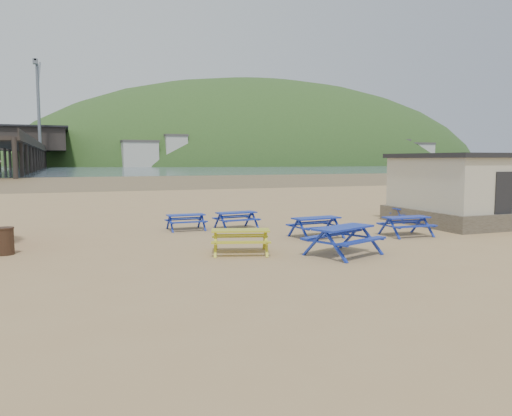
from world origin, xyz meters
name	(u,v)px	position (x,y,z in m)	size (l,w,h in m)	color
ground	(282,238)	(0.00, 0.00, 0.00)	(400.00, 400.00, 0.00)	tan
wet_sand	(123,180)	(0.00, 55.00, 0.00)	(400.00, 400.00, 0.00)	brown
sea	(88,167)	(0.00, 170.00, 0.01)	(400.00, 400.00, 0.00)	#495B68
picnic_table_blue_a	(186,222)	(-2.80, 3.42, 0.32)	(1.53, 1.24, 0.64)	#1743AE
picnic_table_blue_b	(236,220)	(-0.73, 3.09, 0.35)	(1.79, 1.50, 0.70)	#1743AE
picnic_table_blue_c	(410,215)	(7.50, 2.30, 0.32)	(1.68, 1.42, 0.65)	#1743AE
picnic_table_blue_d	(316,227)	(1.28, -0.23, 0.38)	(1.93, 1.62, 0.75)	#1743AE
picnic_table_blue_e	(343,241)	(0.44, -3.57, 0.43)	(2.55, 2.33, 0.87)	#1743AE
picnic_table_blue_f	(406,226)	(4.64, -1.10, 0.37)	(1.78, 1.45, 0.73)	#1743AE
picnic_table_yellow	(241,241)	(-2.38, -2.22, 0.37)	(2.12, 1.89, 0.74)	gold
litter_bin	(5,241)	(-9.14, 0.13, 0.42)	(0.57, 0.57, 0.84)	#3A2718
amenity_block	(484,188)	(10.50, 1.00, 1.57)	(7.40, 5.40, 3.15)	#665B4C
pier	(33,152)	(-17.99, 178.23, 5.46)	(24.00, 220.00, 39.29)	black
headland_town	(262,183)	(90.00, 229.68, -9.91)	(264.00, 144.00, 108.00)	#2D4C1E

